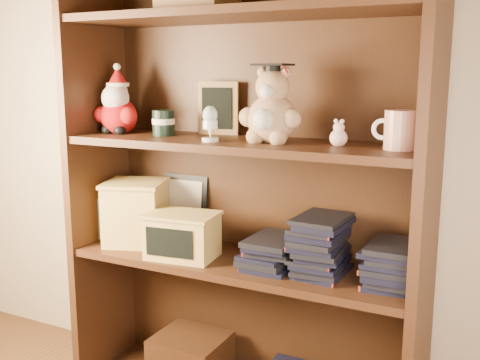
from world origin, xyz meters
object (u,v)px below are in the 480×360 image
object	(u,v)px
grad_teddy_bear	(271,112)
teacher_mug	(399,130)
bookcase	(246,190)
treats_box	(136,212)

from	to	relation	value
grad_teddy_bear	teacher_mug	xyz separation A→B (m)	(0.39, 0.01, -0.04)
bookcase	grad_teddy_bear	xyz separation A→B (m)	(0.11, -0.06, 0.26)
bookcase	grad_teddy_bear	size ratio (longest dim) A/B	6.48
grad_teddy_bear	treats_box	distance (m)	0.66
bookcase	grad_teddy_bear	distance (m)	0.29
teacher_mug	treats_box	world-z (taller)	teacher_mug
grad_teddy_bear	treats_box	size ratio (longest dim) A/B	0.93
treats_box	bookcase	bearing A→B (deg)	6.98
teacher_mug	treats_box	bearing A→B (deg)	-179.94
bookcase	treats_box	distance (m)	0.44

